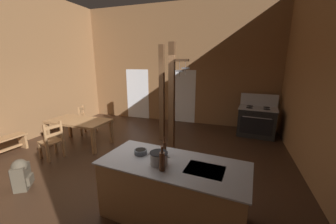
{
  "coord_description": "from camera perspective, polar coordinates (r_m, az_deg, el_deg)",
  "views": [
    {
      "loc": [
        2.22,
        -3.66,
        2.34
      ],
      "look_at": [
        0.6,
        1.14,
        1.07
      ],
      "focal_mm": 21.36,
      "sensor_mm": 36.0,
      "label": 1
    }
  ],
  "objects": [
    {
      "name": "mixing_bowl_on_counter",
      "position": [
        3.27,
        -7.83,
        -11.16
      ],
      "size": [
        0.2,
        0.2,
        0.07
      ],
      "color": "slate",
      "rests_on": "kitchen_island"
    },
    {
      "name": "ladderback_chair_by_post",
      "position": [
        7.18,
        -22.18,
        -2.25
      ],
      "size": [
        0.57,
        0.57,
        0.95
      ],
      "color": "#9E7044",
      "rests_on": "ground_plane"
    },
    {
      "name": "wall_back",
      "position": [
        7.92,
        2.4,
        13.26
      ],
      "size": [
        8.23,
        0.14,
        4.46
      ],
      "primitive_type": "cube",
      "color": "brown",
      "rests_on": "ground_plane"
    },
    {
      "name": "dining_table",
      "position": [
        6.24,
        -24.02,
        -2.89
      ],
      "size": [
        1.72,
        0.94,
        0.74
      ],
      "color": "#9E7044",
      "rests_on": "ground_plane"
    },
    {
      "name": "ladderback_chair_near_window",
      "position": [
        5.73,
        -30.21,
        -7.18
      ],
      "size": [
        0.54,
        0.54,
        0.95
      ],
      "color": "#9E7044",
      "rests_on": "ground_plane"
    },
    {
      "name": "stove_range",
      "position": [
        7.08,
        23.95,
        -2.39
      ],
      "size": [
        1.22,
        0.93,
        1.32
      ],
      "color": "black",
      "rests_on": "ground_plane"
    },
    {
      "name": "bottle_tall_on_counter",
      "position": [
        3.18,
        -1.06,
        -10.18
      ],
      "size": [
        0.07,
        0.07,
        0.29
      ],
      "color": "#56331E",
      "rests_on": "kitchen_island"
    },
    {
      "name": "stockpot_on_counter",
      "position": [
        2.93,
        -2.65,
        -12.98
      ],
      "size": [
        0.33,
        0.26,
        0.18
      ],
      "color": "#A8AAB2",
      "rests_on": "kitchen_island"
    },
    {
      "name": "ground_plane",
      "position": [
        4.9,
        -11.37,
        -15.39
      ],
      "size": [
        8.23,
        8.53,
        0.1
      ],
      "primitive_type": "cube",
      "color": "#382316"
    },
    {
      "name": "support_post_center",
      "position": [
        5.89,
        -1.75,
        4.95
      ],
      "size": [
        0.14,
        0.14,
        2.81
      ],
      "color": "brown",
      "rests_on": "ground_plane"
    },
    {
      "name": "support_post_with_pot_rack",
      "position": [
        5.12,
        1.31,
        4.5
      ],
      "size": [
        0.52,
        0.22,
        2.81
      ],
      "color": "brown",
      "rests_on": "ground_plane"
    },
    {
      "name": "glazed_door_back_left",
      "position": [
        8.57,
        -8.66,
        5.07
      ],
      "size": [
        1.0,
        0.01,
        2.05
      ],
      "primitive_type": "cube",
      "color": "white",
      "rests_on": "ground_plane"
    },
    {
      "name": "kitchen_island",
      "position": [
        3.24,
        1.33,
        -21.45
      ],
      "size": [
        2.24,
        1.15,
        0.92
      ],
      "color": "#9E7044",
      "rests_on": "ground_plane"
    },
    {
      "name": "bottle_short_on_counter",
      "position": [
        2.74,
        -1.71,
        -13.78
      ],
      "size": [
        0.08,
        0.08,
        0.35
      ],
      "color": "#56331E",
      "rests_on": "kitchen_island"
    },
    {
      "name": "backpack",
      "position": [
        4.78,
        -36.39,
        -13.92
      ],
      "size": [
        0.38,
        0.39,
        0.6
      ],
      "color": "#4C4233",
      "rests_on": "ground_plane"
    },
    {
      "name": "glazed_panel_back_right",
      "position": [
        7.86,
        4.76,
        4.38
      ],
      "size": [
        0.84,
        0.01,
        2.05
      ],
      "primitive_type": "cube",
      "color": "white",
      "rests_on": "ground_plane"
    }
  ]
}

